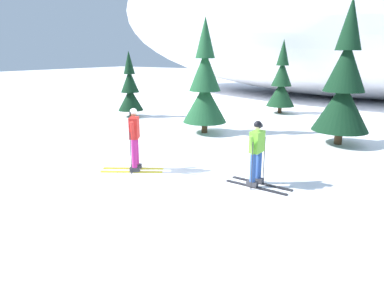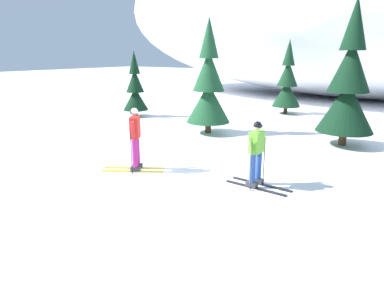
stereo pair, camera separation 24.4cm
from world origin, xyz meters
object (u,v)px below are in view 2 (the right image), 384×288
at_px(skier_lime_jacket, 256,153).
at_px(pine_tree_center, 287,83).
at_px(skier_red_jacket, 135,138).
at_px(pine_tree_far_left, 135,89).
at_px(pine_tree_center_right, 348,86).
at_px(pine_tree_center_left, 209,86).

bearing_deg(skier_lime_jacket, pine_tree_center, 106.20).
xyz_separation_m(skier_red_jacket, pine_tree_far_left, (-6.23, 6.62, 0.49)).
distance_m(skier_red_jacket, pine_tree_center_right, 7.85).
xyz_separation_m(pine_tree_center_left, pine_tree_center, (1.00, 6.67, -0.29)).
bearing_deg(skier_red_jacket, pine_tree_center_left, 99.35).
height_order(pine_tree_far_left, pine_tree_center_left, pine_tree_center_left).
relative_size(pine_tree_far_left, pine_tree_center, 0.85).
relative_size(skier_lime_jacket, pine_tree_center_right, 0.33).
bearing_deg(pine_tree_center, pine_tree_far_left, -139.41).
relative_size(skier_red_jacket, skier_lime_jacket, 1.08).
xyz_separation_m(skier_red_jacket, pine_tree_center_left, (-0.88, 5.38, 1.03)).
xyz_separation_m(skier_lime_jacket, pine_tree_far_left, (-9.61, 5.81, 0.56)).
bearing_deg(pine_tree_center, skier_red_jacket, -90.54).
bearing_deg(skier_lime_jacket, skier_red_jacket, -166.55).
distance_m(skier_lime_jacket, pine_tree_center_right, 5.85).
bearing_deg(skier_red_jacket, pine_tree_far_left, 133.28).
bearing_deg(pine_tree_center_right, skier_lime_jacket, -99.44).
bearing_deg(pine_tree_far_left, skier_red_jacket, -46.72).
bearing_deg(skier_lime_jacket, pine_tree_far_left, 148.85).
relative_size(pine_tree_center_left, pine_tree_center_right, 0.91).
bearing_deg(skier_red_jacket, skier_lime_jacket, 13.45).
relative_size(skier_lime_jacket, pine_tree_center_left, 0.36).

